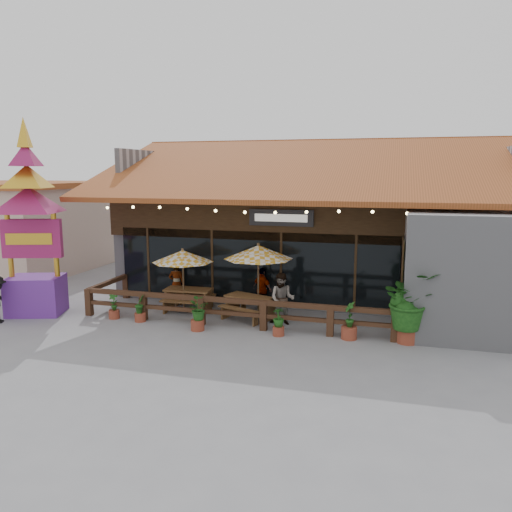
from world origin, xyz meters
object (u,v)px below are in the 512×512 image
(umbrella_right, at_px, (258,252))
(tropical_plant, at_px, (409,302))
(umbrella_left, at_px, (183,256))
(picnic_table_right, at_px, (249,303))
(picnic_table_left, at_px, (188,296))
(thai_sign_tower, at_px, (29,205))

(umbrella_right, distance_m, tropical_plant, 5.06)
(umbrella_left, relative_size, tropical_plant, 1.32)
(picnic_table_right, bearing_deg, tropical_plant, -12.49)
(umbrella_right, height_order, picnic_table_left, umbrella_right)
(umbrella_left, bearing_deg, umbrella_right, 6.75)
(umbrella_right, distance_m, thai_sign_tower, 7.62)
(umbrella_left, bearing_deg, picnic_table_right, -3.47)
(picnic_table_right, bearing_deg, umbrella_right, 66.77)
(picnic_table_left, relative_size, picnic_table_right, 0.86)
(umbrella_right, relative_size, thai_sign_tower, 0.42)
(picnic_table_left, bearing_deg, tropical_plant, -11.38)
(umbrella_left, distance_m, umbrella_right, 2.57)
(umbrella_right, height_order, thai_sign_tower, thai_sign_tower)
(umbrella_right, bearing_deg, thai_sign_tower, -165.93)
(umbrella_right, relative_size, picnic_table_right, 1.52)
(picnic_table_left, bearing_deg, thai_sign_tower, -160.08)
(umbrella_right, distance_m, picnic_table_left, 2.94)
(umbrella_left, relative_size, picnic_table_right, 1.43)
(picnic_table_left, relative_size, tropical_plant, 0.80)
(picnic_table_right, bearing_deg, picnic_table_left, 171.04)
(picnic_table_left, relative_size, thai_sign_tower, 0.24)
(picnic_table_right, distance_m, thai_sign_tower, 7.84)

